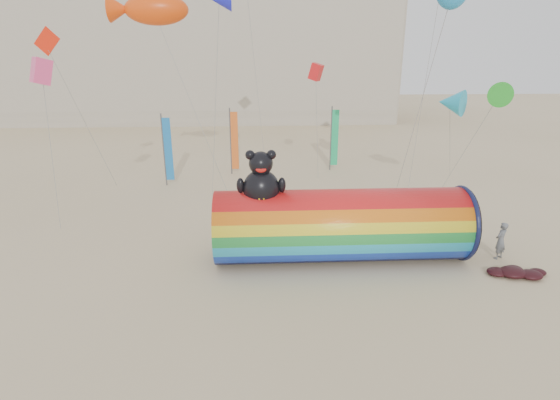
{
  "coord_description": "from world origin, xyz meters",
  "views": [
    {
      "loc": [
        -0.56,
        -18.68,
        9.34
      ],
      "look_at": [
        0.5,
        1.5,
        2.4
      ],
      "focal_mm": 28.0,
      "sensor_mm": 36.0,
      "label": 1
    }
  ],
  "objects_px": {
    "hotel_building": "(173,43)",
    "kite_handler": "(501,241)",
    "fabric_bundle": "(517,272)",
    "windsock_assembly": "(341,223)"
  },
  "relations": [
    {
      "from": "hotel_building",
      "to": "windsock_assembly",
      "type": "bearing_deg",
      "value": -71.73
    },
    {
      "from": "hotel_building",
      "to": "windsock_assembly",
      "type": "relative_size",
      "value": 5.2
    },
    {
      "from": "hotel_building",
      "to": "fabric_bundle",
      "type": "bearing_deg",
      "value": -64.85
    },
    {
      "from": "kite_handler",
      "to": "fabric_bundle",
      "type": "xyz_separation_m",
      "value": [
        -0.1,
        -1.72,
        -0.74
      ]
    },
    {
      "from": "windsock_assembly",
      "to": "fabric_bundle",
      "type": "height_order",
      "value": "windsock_assembly"
    },
    {
      "from": "windsock_assembly",
      "to": "fabric_bundle",
      "type": "relative_size",
      "value": 4.43
    },
    {
      "from": "hotel_building",
      "to": "windsock_assembly",
      "type": "height_order",
      "value": "hotel_building"
    },
    {
      "from": "hotel_building",
      "to": "kite_handler",
      "type": "xyz_separation_m",
      "value": [
        22.75,
        -46.52,
        -9.4
      ]
    },
    {
      "from": "kite_handler",
      "to": "fabric_bundle",
      "type": "bearing_deg",
      "value": 53.76
    },
    {
      "from": "hotel_building",
      "to": "fabric_bundle",
      "type": "height_order",
      "value": "hotel_building"
    }
  ]
}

